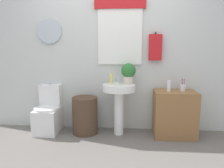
# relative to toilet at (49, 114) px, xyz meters

# --- Properties ---
(ground_plane) EXTENTS (8.00, 8.00, 0.00)m
(ground_plane) POSITION_rel_toilet_xyz_m (0.95, -0.89, -0.29)
(ground_plane) COLOR slate
(back_wall) EXTENTS (4.40, 0.18, 2.60)m
(back_wall) POSITION_rel_toilet_xyz_m (0.95, 0.26, 1.02)
(back_wall) COLOR silver
(back_wall) RESTS_ON ground_plane
(toilet) EXTENTS (0.38, 0.51, 0.77)m
(toilet) POSITION_rel_toilet_xyz_m (0.00, 0.00, 0.00)
(toilet) COLOR white
(toilet) RESTS_ON ground_plane
(laundry_hamper) EXTENTS (0.40, 0.40, 0.58)m
(laundry_hamper) POSITION_rel_toilet_xyz_m (0.60, -0.04, 0.00)
(laundry_hamper) COLOR #4C3828
(laundry_hamper) RESTS_ON ground_plane
(pedestal_sink) EXTENTS (0.51, 0.51, 0.79)m
(pedestal_sink) POSITION_rel_toilet_xyz_m (1.13, -0.04, 0.30)
(pedestal_sink) COLOR white
(pedestal_sink) RESTS_ON ground_plane
(faucet) EXTENTS (0.03, 0.03, 0.10)m
(faucet) POSITION_rel_toilet_xyz_m (1.13, 0.08, 0.55)
(faucet) COLOR silver
(faucet) RESTS_ON pedestal_sink
(wooden_cabinet) EXTENTS (0.62, 0.44, 0.70)m
(wooden_cabinet) POSITION_rel_toilet_xyz_m (1.98, -0.04, 0.06)
(wooden_cabinet) COLOR olive
(wooden_cabinet) RESTS_ON ground_plane
(soap_bottle) EXTENTS (0.05, 0.05, 0.16)m
(soap_bottle) POSITION_rel_toilet_xyz_m (1.01, 0.01, 0.58)
(soap_bottle) COLOR #DBD166
(soap_bottle) RESTS_ON pedestal_sink
(potted_plant) EXTENTS (0.22, 0.22, 0.32)m
(potted_plant) POSITION_rel_toilet_xyz_m (1.27, 0.02, 0.68)
(potted_plant) COLOR beige
(potted_plant) RESTS_ON pedestal_sink
(lotion_bottle) EXTENTS (0.05, 0.05, 0.16)m
(lotion_bottle) POSITION_rel_toilet_xyz_m (1.87, -0.08, 0.49)
(lotion_bottle) COLOR white
(lotion_bottle) RESTS_ON wooden_cabinet
(toothbrush_cup) EXTENTS (0.08, 0.08, 0.19)m
(toothbrush_cup) POSITION_rel_toilet_xyz_m (2.08, -0.02, 0.46)
(toothbrush_cup) COLOR silver
(toothbrush_cup) RESTS_ON wooden_cabinet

